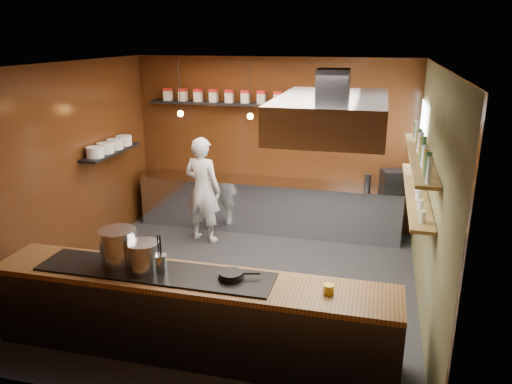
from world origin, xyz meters
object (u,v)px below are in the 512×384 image
(extractor_hood, at_px, (332,114))
(chef, at_px, (203,190))
(stockpot_small, at_px, (144,256))
(stockpot_large, at_px, (119,247))
(espresso_machine, at_px, (393,181))

(extractor_hood, bearing_deg, chef, 140.93)
(stockpot_small, distance_m, chef, 3.08)
(extractor_hood, bearing_deg, stockpot_small, -146.06)
(stockpot_large, height_order, chef, chef)
(espresso_machine, bearing_deg, extractor_hood, -124.95)
(stockpot_large, bearing_deg, stockpot_small, -15.26)
(chef, bearing_deg, stockpot_large, 103.84)
(chef, bearing_deg, espresso_machine, -155.75)
(extractor_hood, xyz_separation_m, chef, (-2.25, 1.83, -1.61))
(extractor_hood, distance_m, espresso_machine, 2.99)
(extractor_hood, distance_m, stockpot_large, 2.78)
(stockpot_small, xyz_separation_m, espresso_machine, (2.60, 3.71, -0.02))
(stockpot_large, distance_m, espresso_machine, 4.67)
(extractor_hood, bearing_deg, espresso_machine, 72.23)
(extractor_hood, xyz_separation_m, stockpot_small, (-1.80, -1.21, -1.40))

